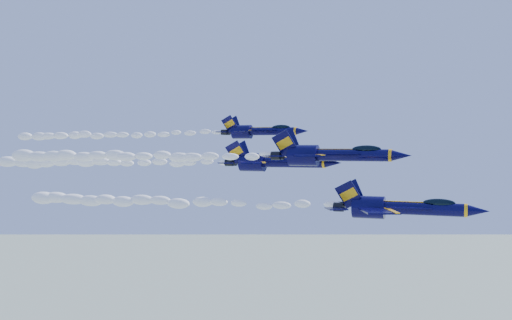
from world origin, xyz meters
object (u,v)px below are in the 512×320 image
(jet_lead, at_px, (399,207))
(jet_second, at_px, (330,155))
(jet_third, at_px, (275,162))
(jet_fourth, at_px, (259,131))

(jet_lead, xyz_separation_m, jet_second, (-9.64, 7.87, 5.72))
(jet_third, bearing_deg, jet_lead, -36.55)
(jet_lead, bearing_deg, jet_fourth, 136.41)
(jet_lead, relative_size, jet_second, 0.92)
(jet_lead, distance_m, jet_second, 13.69)
(jet_lead, xyz_separation_m, jet_third, (-19.54, 14.49, 4.51))
(jet_third, xyz_separation_m, jet_fourth, (-6.31, 10.12, 4.82))
(jet_lead, distance_m, jet_fourth, 36.90)
(jet_lead, height_order, jet_second, jet_second)
(jet_fourth, bearing_deg, jet_lead, -43.59)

